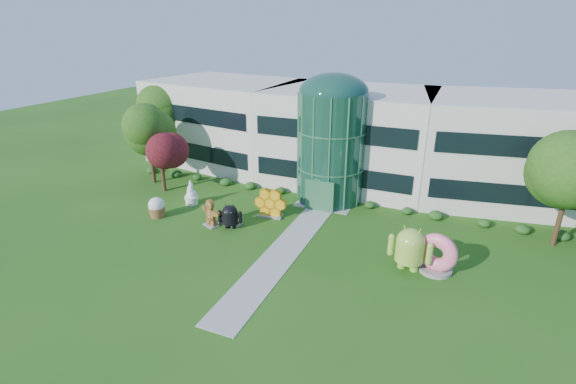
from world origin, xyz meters
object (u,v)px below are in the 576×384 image
at_px(donut, 438,252).
at_px(gingerbread, 210,213).
at_px(android_green, 410,246).
at_px(android_black, 230,215).

distance_m(donut, gingerbread, 17.35).
height_order(android_green, gingerbread, android_green).
relative_size(android_green, donut, 1.22).
distance_m(android_black, gingerbread, 1.67).
distance_m(android_green, android_black, 14.00).
bearing_deg(android_black, gingerbread, 172.12).
bearing_deg(android_green, donut, 20.97).
xyz_separation_m(android_black, gingerbread, (-1.66, -0.25, 0.01)).
distance_m(android_green, donut, 1.81).
relative_size(android_green, android_black, 1.50).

